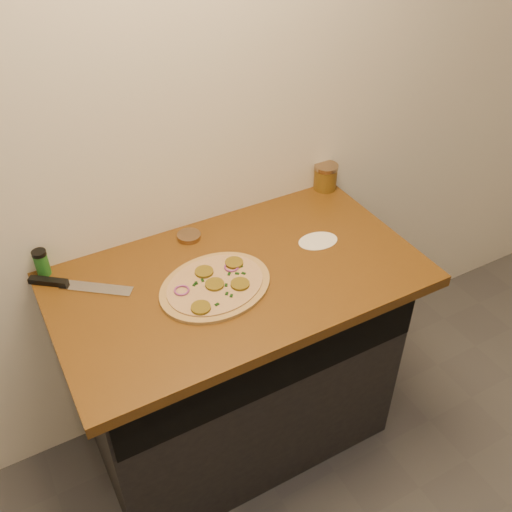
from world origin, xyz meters
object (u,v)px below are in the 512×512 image
salsa_jar (326,177)px  pizza (216,285)px  chefs_knife (71,285)px  spice_shaker (42,263)px

salsa_jar → pizza: bearing=-152.8°
chefs_knife → salsa_jar: bearing=5.6°
chefs_knife → pizza: bearing=-29.6°
pizza → spice_shaker: (-0.46, 0.33, 0.04)m
chefs_knife → salsa_jar: size_ratio=2.80×
chefs_knife → spice_shaker: spice_shaker is taller
salsa_jar → spice_shaker: 1.10m
salsa_jar → spice_shaker: bearing=180.0°
pizza → spice_shaker: size_ratio=4.81×
pizza → chefs_knife: bearing=150.4°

